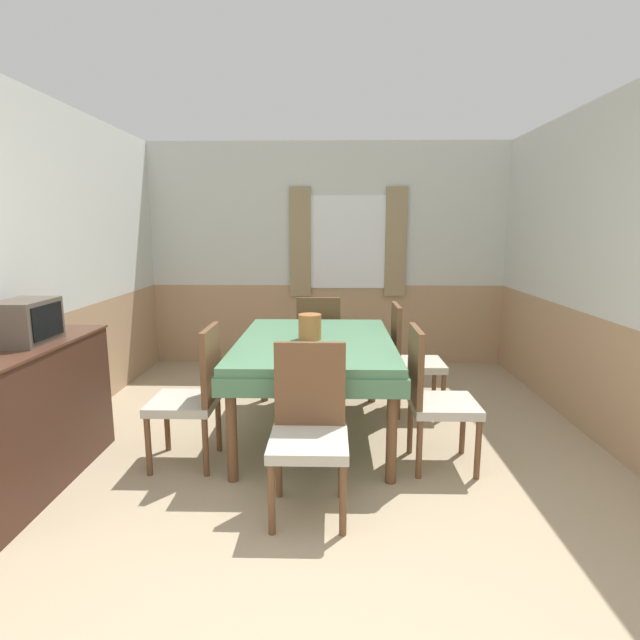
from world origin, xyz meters
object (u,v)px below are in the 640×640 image
at_px(chair_head_window, 319,341).
at_px(vase, 310,327).
at_px(chair_right_near, 433,394).
at_px(tv, 25,322).
at_px(chair_left_near, 194,392).
at_px(chair_right_far, 410,356).
at_px(chair_head_near, 309,425).
at_px(dining_table, 315,352).
at_px(sideboard, 28,416).

xyz_separation_m(chair_head_window, vase, (-0.04, -1.08, 0.36)).
bearing_deg(chair_right_near, tv, -84.40).
distance_m(chair_left_near, chair_right_far, 1.93).
distance_m(chair_right_near, chair_head_near, 0.99).
relative_size(chair_right_far, vase, 4.95).
height_order(chair_right_near, chair_head_window, same).
relative_size(chair_head_window, chair_right_far, 1.00).
bearing_deg(dining_table, chair_head_window, 90.00).
bearing_deg(chair_right_far, chair_left_near, -57.68).
relative_size(chair_right_near, chair_right_far, 1.00).
height_order(chair_head_window, chair_head_near, same).
height_order(dining_table, vase, vase).
bearing_deg(chair_right_near, vase, -120.58).
bearing_deg(chair_head_near, tv, -9.69).
bearing_deg(chair_head_window, dining_table, -90.00).
distance_m(chair_head_near, sideboard, 1.79).
height_order(chair_left_near, sideboard, chair_left_near).
xyz_separation_m(chair_left_near, chair_right_near, (1.63, 0.00, 0.00)).
height_order(chair_right_far, sideboard, chair_right_far).
bearing_deg(chair_head_window, tv, -133.90).
xyz_separation_m(chair_left_near, tv, (-0.96, -0.25, 0.53)).
distance_m(dining_table, tv, 1.97).
bearing_deg(tv, chair_head_near, -9.69).
xyz_separation_m(chair_head_window, tv, (-1.77, -1.84, 0.53)).
relative_size(chair_head_window, sideboard, 0.70).
bearing_deg(chair_head_window, chair_left_near, -117.19).
bearing_deg(chair_head_window, vase, -92.16).
height_order(tv, vase, tv).
bearing_deg(chair_head_near, chair_head_window, -90.00).
xyz_separation_m(chair_right_far, tv, (-2.59, -1.29, 0.53)).
height_order(dining_table, sideboard, sideboard).
bearing_deg(tv, chair_left_near, 14.85).
bearing_deg(chair_right_far, dining_table, -57.68).
distance_m(dining_table, chair_right_far, 0.98).
distance_m(dining_table, chair_head_window, 1.08).
bearing_deg(chair_right_far, chair_head_window, -124.29).
xyz_separation_m(dining_table, vase, (-0.04, -0.01, 0.20)).
relative_size(dining_table, chair_right_near, 1.78).
xyz_separation_m(dining_table, chair_right_far, (0.82, 0.52, -0.16)).
relative_size(dining_table, chair_head_near, 1.78).
distance_m(dining_table, chair_head_near, 1.08).
bearing_deg(vase, chair_right_far, 31.54).
relative_size(chair_right_near, chair_head_near, 1.00).
bearing_deg(tv, dining_table, 23.47).
xyz_separation_m(sideboard, vase, (1.73, 0.84, 0.41)).
distance_m(dining_table, sideboard, 1.98).
relative_size(tv, vase, 2.02).
xyz_separation_m(dining_table, chair_head_near, (0.00, -1.07, -0.16)).
bearing_deg(chair_head_near, sideboard, -7.08).
relative_size(chair_head_window, tv, 2.45).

